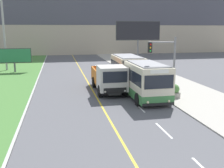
{
  "coord_description": "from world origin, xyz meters",
  "views": [
    {
      "loc": [
        -3.1,
        -5.71,
        5.8
      ],
      "look_at": [
        1.1,
        14.77,
        1.4
      ],
      "focal_mm": 42.0,
      "sensor_mm": 36.0,
      "label": 1
    }
  ],
  "objects": [
    {
      "name": "planter_round_third",
      "position": [
        6.51,
        22.5,
        0.56
      ],
      "size": [
        1.07,
        1.07,
        1.12
      ],
      "color": "gray",
      "rests_on": "sidewalk_right"
    },
    {
      "name": "utility_pole_far",
      "position": [
        -10.39,
        33.64,
        5.09
      ],
      "size": [
        1.8,
        0.28,
        10.07
      ],
      "color": "#9E9E99",
      "rests_on": "ground_plane"
    },
    {
      "name": "dump_truck",
      "position": [
        1.43,
        17.24,
        1.33
      ],
      "size": [
        2.53,
        6.89,
        2.63
      ],
      "color": "black",
      "rests_on": "ground_plane"
    },
    {
      "name": "city_bus",
      "position": [
        3.96,
        17.53,
        1.56
      ],
      "size": [
        2.68,
        11.71,
        3.08
      ],
      "color": "beige",
      "rests_on": "ground_plane"
    },
    {
      "name": "billboard_large",
      "position": [
        7.57,
        28.78,
        5.32
      ],
      "size": [
        6.12,
        0.24,
        6.82
      ],
      "color": "#59595B",
      "rests_on": "ground_plane"
    },
    {
      "name": "billboard_small",
      "position": [
        -8.99,
        31.63,
        2.22
      ],
      "size": [
        4.56,
        0.24,
        3.26
      ],
      "color": "#59595B",
      "rests_on": "ground_plane"
    },
    {
      "name": "traffic_light_mast",
      "position": [
        5.17,
        13.48,
        3.34
      ],
      "size": [
        2.28,
        0.32,
        5.21
      ],
      "color": "slate",
      "rests_on": "ground_plane"
    },
    {
      "name": "apartment_block_background",
      "position": [
        0.0,
        58.55,
        9.54
      ],
      "size": [
        80.0,
        8.04,
        19.09
      ],
      "color": "#BCAD93",
      "rests_on": "ground_plane"
    },
    {
      "name": "planter_round_second",
      "position": [
        6.39,
        18.5,
        0.58
      ],
      "size": [
        1.09,
        1.09,
        1.15
      ],
      "color": "gray",
      "rests_on": "sidewalk_right"
    },
    {
      "name": "planter_round_near",
      "position": [
        6.49,
        14.5,
        0.57
      ],
      "size": [
        1.03,
        1.03,
        1.13
      ],
      "color": "gray",
      "rests_on": "sidewalk_right"
    }
  ]
}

